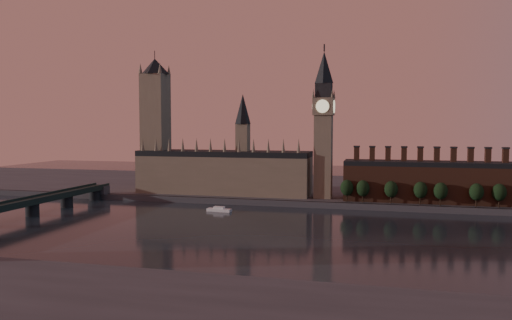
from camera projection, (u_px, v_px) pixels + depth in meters
The scene contains 15 objects.
ground at pixel (277, 236), 247.64m from camera, with size 900.00×900.00×0.00m, color black.
north_bank at pixel (320, 188), 419.63m from camera, with size 900.00×182.00×4.00m.
palace_of_westminster at pixel (224, 170), 373.11m from camera, with size 130.00×30.30×74.00m.
victoria_tower at pixel (156, 120), 384.31m from camera, with size 24.00×24.00×108.00m.
big_ben at pixel (324, 123), 347.63m from camera, with size 15.00×15.00×107.00m.
chimney_block at pixel (428, 181), 333.07m from camera, with size 110.00×25.00×37.00m.
embankment_tree_0 at pixel (347, 188), 332.01m from camera, with size 8.60×8.60×14.88m.
embankment_tree_1 at pixel (363, 188), 328.99m from camera, with size 8.60×8.60×14.88m.
embankment_tree_2 at pixel (391, 189), 324.12m from camera, with size 8.60×8.60×14.88m.
embankment_tree_3 at pixel (420, 190), 320.56m from camera, with size 8.60×8.60×14.88m.
embankment_tree_4 at pixel (441, 191), 315.89m from camera, with size 8.60×8.60×14.88m.
embankment_tree_5 at pixel (476, 192), 310.97m from camera, with size 8.60×8.60×14.88m.
embankment_tree_6 at pixel (499, 192), 309.04m from camera, with size 8.60×8.60×14.88m.
westminster_bridge at pixel (9, 209), 282.68m from camera, with size 14.00×200.00×11.55m.
river_boat at pixel (219, 210), 318.43m from camera, with size 16.26×5.96×3.18m.
Camera 1 is at (50.31, -239.46, 54.68)m, focal length 35.00 mm.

